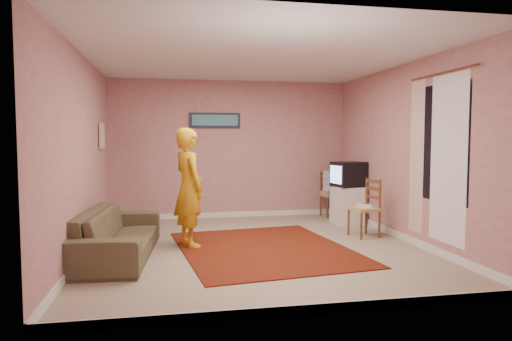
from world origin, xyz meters
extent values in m
plane|color=tan|center=(0.00, 0.00, 0.00)|extent=(5.00, 5.00, 0.00)
cube|color=tan|center=(0.00, 2.50, 1.30)|extent=(4.50, 0.02, 2.60)
cube|color=tan|center=(0.00, -2.50, 1.30)|extent=(4.50, 0.02, 2.60)
cube|color=tan|center=(-2.25, 0.00, 1.30)|extent=(0.02, 5.00, 2.60)
cube|color=tan|center=(2.25, 0.00, 1.30)|extent=(0.02, 5.00, 2.60)
cube|color=silver|center=(0.00, 0.00, 2.60)|extent=(4.50, 5.00, 0.02)
cube|color=silver|center=(0.00, 2.49, 0.05)|extent=(4.50, 0.02, 0.10)
cube|color=silver|center=(0.00, -2.49, 0.05)|extent=(4.50, 0.02, 0.10)
cube|color=silver|center=(-2.24, 0.00, 0.05)|extent=(0.02, 5.00, 0.10)
cube|color=silver|center=(2.24, 0.00, 0.05)|extent=(0.02, 5.00, 0.10)
cube|color=black|center=(2.24, -0.90, 1.45)|extent=(0.01, 1.10, 1.50)
cube|color=white|center=(2.23, -1.05, 1.25)|extent=(0.01, 0.75, 2.10)
cube|color=white|center=(2.21, -0.35, 1.25)|extent=(0.01, 0.35, 2.10)
cylinder|color=brown|center=(2.20, -0.90, 2.32)|extent=(0.02, 1.40, 0.02)
cube|color=#121434|center=(-0.30, 2.47, 1.85)|extent=(0.95, 0.03, 0.28)
cube|color=teal|center=(-0.30, 2.45, 1.85)|extent=(0.86, 0.01, 0.20)
cube|color=#C9B08A|center=(-2.22, 1.60, 1.55)|extent=(0.03, 0.38, 0.42)
cube|color=#AEBBBE|center=(-2.20, 1.60, 1.55)|extent=(0.01, 0.30, 0.34)
cube|color=black|center=(0.11, -0.12, 0.01)|extent=(2.50, 2.97, 0.01)
cube|color=silver|center=(1.95, 1.43, 0.33)|extent=(0.52, 0.47, 0.66)
cube|color=black|center=(1.95, 1.43, 0.88)|extent=(0.57, 0.53, 0.44)
cube|color=#8CB2F2|center=(1.70, 1.39, 0.88)|extent=(0.08, 0.36, 0.31)
cube|color=tan|center=(1.93, 2.20, 0.42)|extent=(0.42, 0.40, 0.05)
cube|color=brown|center=(1.93, 2.20, 0.64)|extent=(0.39, 0.07, 0.45)
cube|color=silver|center=(1.93, 2.20, 0.47)|extent=(0.43, 0.35, 0.06)
cube|color=#97BCF7|center=(1.93, 2.20, 0.70)|extent=(0.36, 0.04, 0.38)
cube|color=tan|center=(1.78, 0.37, 0.43)|extent=(0.45, 0.46, 0.05)
cube|color=brown|center=(1.78, 0.37, 0.66)|extent=(0.11, 0.40, 0.46)
cube|color=white|center=(1.78, 0.37, 0.47)|extent=(0.24, 0.20, 0.04)
imported|color=#4C422E|center=(-1.80, -0.20, 0.31)|extent=(0.99, 2.15, 0.61)
imported|color=orange|center=(-0.89, 0.25, 0.83)|extent=(0.59, 0.71, 1.65)
camera|label=1|loc=(-1.15, -6.12, 1.50)|focal=32.00mm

